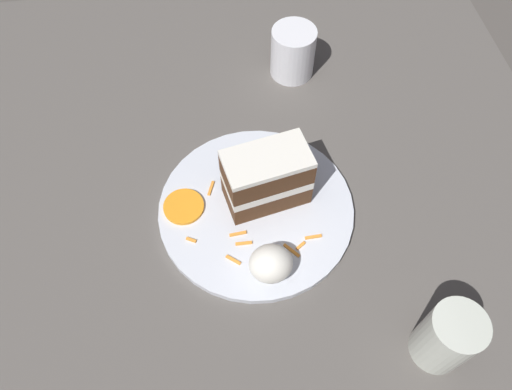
{
  "coord_description": "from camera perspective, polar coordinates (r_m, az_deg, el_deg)",
  "views": [
    {
      "loc": [
        0.07,
        0.31,
        0.67
      ],
      "look_at": [
        0.02,
        -0.05,
        0.07
      ],
      "focal_mm": 35.0,
      "sensor_mm": 36.0,
      "label": 1
    }
  ],
  "objects": [
    {
      "name": "ground_plane",
      "position": [
        0.74,
        1.94,
        -5.97
      ],
      "size": [
        6.0,
        6.0,
        0.0
      ],
      "primitive_type": "plane",
      "color": "#4C4742",
      "rests_on": "ground"
    },
    {
      "name": "cake_slice",
      "position": [
        0.7,
        1.45,
        2.02
      ],
      "size": [
        0.13,
        0.09,
        0.1
      ],
      "rotation": [
        0.0,
        0.0,
        1.76
      ],
      "color": "#4C2D19",
      "rests_on": "plate"
    },
    {
      "name": "coffee_mug",
      "position": [
        0.88,
        4.25,
        16.13
      ],
      "size": [
        0.08,
        0.08,
        0.09
      ],
      "color": "white",
      "rests_on": "dining_table"
    },
    {
      "name": "carrot_shreds_scatter",
      "position": [
        0.7,
        0.01,
        -4.84
      ],
      "size": [
        0.19,
        0.14,
        0.0
      ],
      "color": "orange",
      "rests_on": "plate"
    },
    {
      "name": "drinking_glass",
      "position": [
        0.66,
        20.81,
        -15.13
      ],
      "size": [
        0.07,
        0.07,
        0.1
      ],
      "color": "beige",
      "rests_on": "dining_table"
    },
    {
      "name": "orange_garnish",
      "position": [
        0.73,
        -8.26,
        -1.31
      ],
      "size": [
        0.06,
        0.06,
        0.01
      ],
      "primitive_type": "cylinder",
      "color": "orange",
      "rests_on": "plate"
    },
    {
      "name": "dining_table",
      "position": [
        0.73,
        1.97,
        -5.54
      ],
      "size": [
        0.95,
        1.19,
        0.03
      ],
      "primitive_type": "cube",
      "color": "#56514C",
      "rests_on": "ground"
    },
    {
      "name": "plate",
      "position": [
        0.73,
        -0.0,
        -1.63
      ],
      "size": [
        0.29,
        0.29,
        0.01
      ],
      "primitive_type": "cylinder",
      "color": "silver",
      "rests_on": "dining_table"
    },
    {
      "name": "cream_dollop",
      "position": [
        0.66,
        1.72,
        -7.84
      ],
      "size": [
        0.06,
        0.05,
        0.05
      ],
      "primitive_type": "ellipsoid",
      "color": "white",
      "rests_on": "plate"
    }
  ]
}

